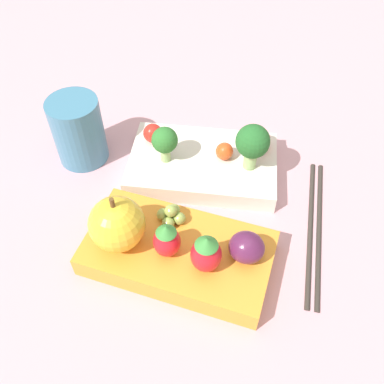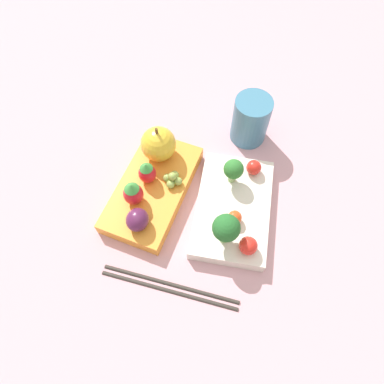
% 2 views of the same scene
% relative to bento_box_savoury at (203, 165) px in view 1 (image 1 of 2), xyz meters
% --- Properties ---
extents(ground_plane, '(4.00, 4.00, 0.00)m').
position_rel_bento_box_savoury_xyz_m(ground_plane, '(0.01, -0.07, -0.01)').
color(ground_plane, '#C6939E').
extents(bento_box_savoury, '(0.20, 0.15, 0.02)m').
position_rel_bento_box_savoury_xyz_m(bento_box_savoury, '(0.00, 0.00, 0.00)').
color(bento_box_savoury, silver).
rests_on(bento_box_savoury, ground_plane).
extents(bento_box_fruit, '(0.20, 0.11, 0.03)m').
position_rel_bento_box_savoury_xyz_m(bento_box_fruit, '(0.01, -0.14, 0.00)').
color(bento_box_fruit, orange).
rests_on(bento_box_fruit, ground_plane).
extents(broccoli_floret_0, '(0.03, 0.03, 0.05)m').
position_rel_bento_box_savoury_xyz_m(broccoli_floret_0, '(-0.04, -0.02, 0.04)').
color(broccoli_floret_0, '#93B770').
rests_on(broccoli_floret_0, bento_box_savoury).
extents(broccoli_floret_1, '(0.04, 0.04, 0.06)m').
position_rel_bento_box_savoury_xyz_m(broccoli_floret_1, '(0.06, 0.00, 0.05)').
color(broccoli_floret_1, '#93B770').
rests_on(broccoli_floret_1, bento_box_savoury).
extents(cherry_tomato_0, '(0.03, 0.03, 0.03)m').
position_rel_bento_box_savoury_xyz_m(cherry_tomato_0, '(0.06, 0.04, 0.03)').
color(cherry_tomato_0, red).
rests_on(cherry_tomato_0, bento_box_savoury).
extents(cherry_tomato_1, '(0.03, 0.03, 0.03)m').
position_rel_bento_box_savoury_xyz_m(cherry_tomato_1, '(-0.07, 0.01, 0.02)').
color(cherry_tomato_1, red).
rests_on(cherry_tomato_1, bento_box_savoury).
extents(cherry_tomato_2, '(0.02, 0.02, 0.02)m').
position_rel_bento_box_savoury_xyz_m(cherry_tomato_2, '(0.03, 0.01, 0.02)').
color(cherry_tomato_2, '#DB4C1E').
rests_on(cherry_tomato_2, bento_box_savoury).
extents(apple, '(0.06, 0.06, 0.07)m').
position_rel_bento_box_savoury_xyz_m(apple, '(-0.05, -0.15, 0.04)').
color(apple, gold).
rests_on(apple, bento_box_fruit).
extents(strawberry_0, '(0.03, 0.03, 0.05)m').
position_rel_bento_box_savoury_xyz_m(strawberry_0, '(0.05, -0.15, 0.04)').
color(strawberry_0, red).
rests_on(strawberry_0, bento_box_fruit).
extents(strawberry_1, '(0.03, 0.03, 0.04)m').
position_rel_bento_box_savoury_xyz_m(strawberry_1, '(0.00, -0.15, 0.04)').
color(strawberry_1, red).
rests_on(strawberry_1, bento_box_fruit).
extents(plum, '(0.04, 0.03, 0.03)m').
position_rel_bento_box_savoury_xyz_m(plum, '(0.08, -0.13, 0.03)').
color(plum, '#511E42').
rests_on(plum, bento_box_fruit).
extents(grape_cluster, '(0.03, 0.03, 0.02)m').
position_rel_bento_box_savoury_xyz_m(grape_cluster, '(-0.01, -0.11, 0.02)').
color(grape_cluster, '#8EA84C').
rests_on(grape_cluster, bento_box_fruit).
extents(drinking_cup, '(0.07, 0.07, 0.09)m').
position_rel_bento_box_savoury_xyz_m(drinking_cup, '(-0.16, -0.02, 0.03)').
color(drinking_cup, teal).
rests_on(drinking_cup, ground_plane).
extents(chopsticks_pair, '(0.03, 0.21, 0.01)m').
position_rel_bento_box_savoury_xyz_m(chopsticks_pair, '(0.15, -0.05, -0.01)').
color(chopsticks_pair, '#332D28').
rests_on(chopsticks_pair, ground_plane).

